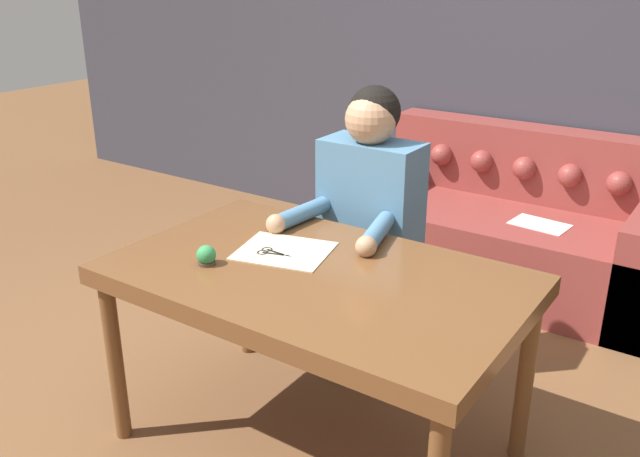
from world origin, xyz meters
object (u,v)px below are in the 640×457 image
object	(u,v)px
pin_cushion	(206,256)
dining_table	(316,289)
person	(369,230)
couch	(510,231)
scissors	(278,254)

from	to	relation	value
pin_cushion	dining_table	bearing A→B (deg)	26.05
dining_table	pin_cushion	size ratio (longest dim) A/B	20.11
person	pin_cushion	bearing A→B (deg)	-104.93
couch	pin_cushion	world-z (taller)	couch
pin_cushion	couch	bearing A→B (deg)	77.55
dining_table	person	world-z (taller)	person
dining_table	person	xyz separation A→B (m)	(-0.14, 0.61, -0.01)
person	scissors	bearing A→B (deg)	-95.08
scissors	pin_cushion	world-z (taller)	pin_cushion
couch	person	xyz separation A→B (m)	(-0.23, -1.22, 0.35)
pin_cushion	scissors	bearing A→B (deg)	52.95
scissors	pin_cushion	xyz separation A→B (m)	(-0.16, -0.21, 0.03)
couch	scissors	world-z (taller)	couch
couch	scissors	bearing A→B (deg)	-99.01
couch	pin_cushion	xyz separation A→B (m)	(-0.44, -2.00, 0.46)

